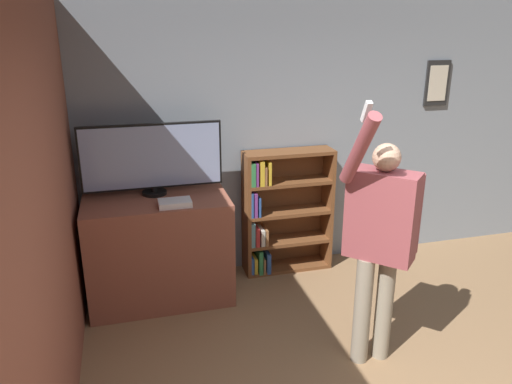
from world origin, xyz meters
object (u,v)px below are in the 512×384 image
(bookshelf, at_px, (280,212))
(person, at_px, (380,234))
(television, at_px, (152,158))
(game_console, at_px, (175,203))

(bookshelf, bearing_deg, person, -81.64)
(television, xyz_separation_m, game_console, (0.15, -0.35, -0.32))
(bookshelf, bearing_deg, television, -173.79)
(television, distance_m, bookshelf, 1.44)
(television, height_order, game_console, television)
(person, bearing_deg, game_console, -174.50)
(person, bearing_deg, bookshelf, 143.74)
(bookshelf, xyz_separation_m, person, (0.24, -1.60, 0.42))
(game_console, xyz_separation_m, person, (1.34, -1.12, 0.03))
(game_console, distance_m, person, 1.74)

